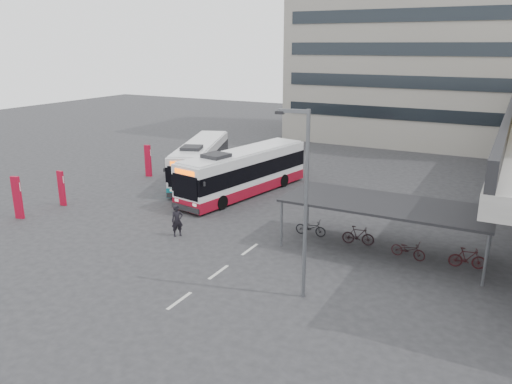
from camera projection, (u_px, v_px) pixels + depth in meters
The scene contains 11 objects.
ground at pixel (209, 241), 26.52m from camera, with size 120.00×120.00×0.00m, color #28282B.
bike_shelter at pixel (383, 220), 24.80m from camera, with size 10.00×4.00×2.54m.
office_block at pixel (448, 19), 50.76m from camera, with size 30.00×15.00×25.00m, color gray.
road_markings at pixel (219, 272), 22.86m from camera, with size 0.15×7.60×0.01m.
bus_main at pixel (244, 172), 34.44m from camera, with size 4.45×11.47×3.32m.
bus_teal at pixel (201, 161), 37.95m from camera, with size 6.03×10.85×3.17m.
pedestrian at pixel (177, 221), 26.96m from camera, with size 0.64×0.42×1.76m, color black.
lamp_post at pixel (304, 195), 19.43m from camera, with size 1.35×0.39×7.73m.
sign_totem_south at pixel (17, 197), 29.54m from camera, with size 0.55×0.31×2.61m.
sign_totem_mid at pixel (61, 188), 31.99m from camera, with size 0.50×0.17×2.30m.
sign_totem_north at pixel (148, 160), 39.08m from camera, with size 0.54×0.25×2.51m.
Camera 1 is at (13.78, -20.63, 10.04)m, focal length 35.00 mm.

